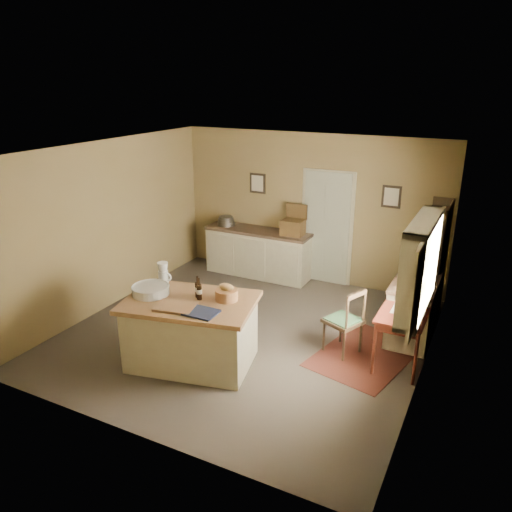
{
  "coord_description": "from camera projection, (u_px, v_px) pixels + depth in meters",
  "views": [
    {
      "loc": [
        3.1,
        -5.83,
        3.6
      ],
      "look_at": [
        0.03,
        0.26,
        1.15
      ],
      "focal_mm": 35.0,
      "sensor_mm": 36.0,
      "label": 1
    }
  ],
  "objects": [
    {
      "name": "framed_prints",
      "position": [
        320.0,
        190.0,
        8.85
      ],
      "size": [
        2.82,
        0.02,
        0.38
      ],
      "color": "black",
      "rests_on": "ground"
    },
    {
      "name": "wall_right",
      "position": [
        432.0,
        278.0,
        5.91
      ],
      "size": [
        0.1,
        5.0,
        2.7
      ],
      "primitive_type": "cube",
      "color": "olive",
      "rests_on": "ground"
    },
    {
      "name": "work_island",
      "position": [
        191.0,
        330.0,
        6.53
      ],
      "size": [
        1.86,
        1.42,
        1.2
      ],
      "rotation": [
        0.0,
        0.0,
        0.21
      ],
      "color": "beige",
      "rests_on": "ground"
    },
    {
      "name": "door",
      "position": [
        327.0,
        227.0,
        9.0
      ],
      "size": [
        0.97,
        0.06,
        2.11
      ],
      "primitive_type": "cube",
      "color": "#AFB197",
      "rests_on": "ground"
    },
    {
      "name": "window",
      "position": [
        424.0,
        267.0,
        5.71
      ],
      "size": [
        0.25,
        1.99,
        1.12
      ],
      "color": "beige",
      "rests_on": "ground"
    },
    {
      "name": "rug",
      "position": [
        365.0,
        355.0,
        6.85
      ],
      "size": [
        1.43,
        1.81,
        0.01
      ],
      "primitive_type": "cube",
      "rotation": [
        0.0,
        0.0,
        -0.23
      ],
      "color": "#571D1B",
      "rests_on": "ground"
    },
    {
      "name": "desk_chair",
      "position": [
        343.0,
        321.0,
        6.79
      ],
      "size": [
        0.57,
        0.57,
        0.94
      ],
      "primitive_type": null,
      "rotation": [
        0.0,
        0.0,
        -0.4
      ],
      "color": "#312215",
      "rests_on": "ground"
    },
    {
      "name": "writing_desk",
      "position": [
        404.0,
        317.0,
        6.45
      ],
      "size": [
        0.59,
        0.97,
        0.82
      ],
      "color": "#3E160E",
      "rests_on": "ground"
    },
    {
      "name": "wall_left",
      "position": [
        108.0,
        225.0,
        8.03
      ],
      "size": [
        0.1,
        5.0,
        2.7
      ],
      "primitive_type": "cube",
      "color": "olive",
      "rests_on": "ground"
    },
    {
      "name": "wall_back",
      "position": [
        310.0,
        208.0,
        9.07
      ],
      "size": [
        5.0,
        0.1,
        2.7
      ],
      "primitive_type": "cube",
      "color": "olive",
      "rests_on": "ground"
    },
    {
      "name": "sideboard",
      "position": [
        259.0,
        251.0,
        9.49
      ],
      "size": [
        2.03,
        0.58,
        1.18
      ],
      "color": "beige",
      "rests_on": "ground"
    },
    {
      "name": "ceiling",
      "position": [
        245.0,
        150.0,
        6.51
      ],
      "size": [
        5.0,
        5.0,
        0.0
      ],
      "primitive_type": "plane",
      "color": "silver",
      "rests_on": "wall_back"
    },
    {
      "name": "ground",
      "position": [
        246.0,
        334.0,
        7.43
      ],
      "size": [
        5.0,
        5.0,
        0.0
      ],
      "primitive_type": "plane",
      "color": "brown",
      "rests_on": "ground"
    },
    {
      "name": "shelving_unit",
      "position": [
        436.0,
        263.0,
        7.61
      ],
      "size": [
        0.32,
        0.84,
        1.86
      ],
      "color": "#312215",
      "rests_on": "ground"
    },
    {
      "name": "wall_front",
      "position": [
        126.0,
        322.0,
        4.87
      ],
      "size": [
        5.0,
        0.1,
        2.7
      ],
      "primitive_type": "cube",
      "color": "olive",
      "rests_on": "ground"
    },
    {
      "name": "right_cabinet",
      "position": [
        413.0,
        309.0,
        7.16
      ],
      "size": [
        0.6,
        1.08,
        0.99
      ],
      "color": "beige",
      "rests_on": "ground"
    }
  ]
}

